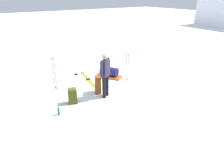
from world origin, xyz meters
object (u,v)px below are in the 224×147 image
ski_pair_near (76,75)px  ski_poles_planted_far (127,66)px  ski_poles_planted_near (54,72)px  skier_standing (105,73)px  ski_pair_far (88,80)px  gear_sled (109,73)px  backpack_large_dark (73,96)px  backpack_bright (98,85)px  thermos_bottle (59,111)px

ski_pair_near → ski_poles_planted_far: 2.57m
ski_poles_planted_near → skier_standing: bearing=39.2°
skier_standing → ski_pair_near: (-2.57, -0.06, -0.94)m
ski_pair_far → ski_poles_planted_near: size_ratio=1.39×
ski_poles_planted_far → gear_sled: 1.00m
backpack_large_dark → gear_sled: size_ratio=0.46×
backpack_bright → gear_sled: 1.59m
backpack_bright → ski_poles_planted_near: bearing=-134.1°
backpack_large_dark → backpack_bright: bearing=97.9°
gear_sled → thermos_bottle: size_ratio=4.73×
backpack_large_dark → ski_poles_planted_far: 2.86m
skier_standing → gear_sled: size_ratio=1.38×
ski_pair_near → ski_poles_planted_far: (1.87, 1.63, 0.68)m
backpack_large_dark → backpack_bright: size_ratio=0.80×
ski_pair_far → backpack_large_dark: size_ratio=3.36×
ski_pair_near → backpack_large_dark: backpack_large_dark is taller
backpack_large_dark → backpack_bright: (-0.16, 1.14, 0.07)m
ski_poles_planted_near → thermos_bottle: size_ratio=5.20×
backpack_bright → thermos_bottle: bearing=-71.9°
ski_poles_planted_near → ski_pair_far: bearing=92.8°
skier_standing → thermos_bottle: size_ratio=6.54×
ski_poles_planted_far → ski_poles_planted_near: bearing=-108.2°
skier_standing → backpack_large_dark: skier_standing is taller
skier_standing → backpack_bright: 0.74m
ski_poles_planted_far → backpack_large_dark: bearing=-81.2°
ski_pair_far → ski_poles_planted_near: 1.68m
ski_pair_far → ski_poles_planted_far: ski_poles_planted_far is taller
ski_pair_near → ski_poles_planted_far: bearing=41.1°
backpack_large_dark → ski_poles_planted_near: bearing=-174.7°
skier_standing → ski_pair_far: (-1.73, 0.16, -0.94)m
backpack_large_dark → thermos_bottle: size_ratio=2.16×
ski_pair_far → gear_sled: gear_sled is taller
ski_pair_far → thermos_bottle: (1.90, -2.06, 0.12)m
ski_poles_planted_near → ski_poles_planted_far: bearing=71.8°
ski_pair_far → backpack_bright: (1.31, -0.24, 0.33)m
backpack_bright → ski_poles_planted_near: ski_poles_planted_near is taller
backpack_bright → ski_poles_planted_far: size_ratio=0.57×
thermos_bottle → backpack_bright: bearing=108.1°
ski_pair_near → backpack_large_dark: (2.30, -1.16, 0.26)m
backpack_large_dark → ski_poles_planted_far: ski_poles_planted_far is taller
ski_pair_near → backpack_bright: 2.17m
skier_standing → ski_pair_far: size_ratio=0.90×
ski_pair_near → backpack_bright: size_ratio=2.61×
ski_pair_far → thermos_bottle: size_ratio=7.25×
gear_sled → backpack_large_dark: bearing=-63.0°
gear_sled → thermos_bottle: gear_sled is taller
ski_poles_planted_near → gear_sled: (0.20, 2.47, -0.52)m
skier_standing → thermos_bottle: skier_standing is taller
ski_pair_near → ski_poles_planted_far: size_ratio=1.48×
ski_pair_near → backpack_bright: (2.15, -0.02, 0.33)m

